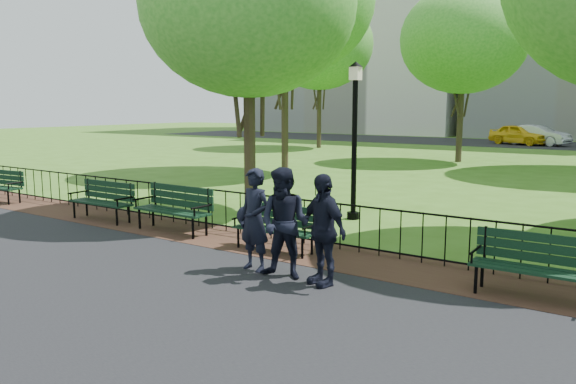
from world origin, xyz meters
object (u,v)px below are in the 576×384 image
Objects in this scene: park_bench_left_a at (175,204)px; person_left at (255,220)px; lamppost at (354,135)px; taxi at (519,134)px; tree_near_w at (248,5)px; person_mid at (285,223)px; tree_far_w at (320,44)px; park_bench_main at (265,220)px; tree_far_c at (464,40)px; sedan_silver at (537,135)px; park_bench_left_b at (104,197)px; person_right at (323,230)px; park_bench_right_a at (538,260)px.

person_left is (3.14, -1.29, 0.24)m from park_bench_left_a.
taxi is (-2.61, 29.30, -1.30)m from lamppost.
person_mid is (3.93, -4.11, -4.22)m from tree_near_w.
person_mid is (13.92, -23.90, -5.61)m from tree_far_w.
park_bench_main is at bearing 127.17° from person_mid.
tree_near_w is at bearing -166.11° from lamppost.
tree_far_w is at bearing 123.36° from lamppost.
tree_far_c is at bearing -21.22° from tree_far_w.
sedan_silver is (11.16, 10.20, -5.79)m from tree_far_w.
sedan_silver reaches higher than park_bench_left_b.
park_bench_left_a is at bearing -157.01° from taxi.
park_bench_main is 0.18× the size of tree_far_w.
person_right is 0.41× the size of taxi.
tree_near_w reaches higher than sedan_silver.
park_bench_right_a is 0.19× the size of tree_far_w.
lamppost is (2.48, 3.39, 1.39)m from park_bench_left_a.
tree_far_c is at bearing 95.76° from park_bench_main.
tree_far_w is at bearing 110.50° from person_mid.
park_bench_main is 1.36m from person_left.
person_mid is (3.61, -19.90, -4.85)m from tree_far_c.
park_bench_left_a is at bearing 150.49° from person_mid.
park_bench_right_a is at bearing -153.92° from sedan_silver.
person_right reaches higher than park_bench_right_a.
lamppost reaches higher than person_mid.
park_bench_right_a is 0.48× the size of lamppost.
person_right reaches higher than park_bench_left_a.
tree_far_c is at bearing 91.07° from park_bench_left_a.
tree_far_c is at bearing 104.61° from person_left.
sedan_silver is at bearing 84.91° from person_mid.
park_bench_left_a is at bearing -175.10° from person_right.
park_bench_left_b is 0.19× the size of tree_far_w.
park_bench_left_a is 0.20× the size of tree_far_w.
sedan_silver is at bearing 42.44° from tree_far_w.
lamppost reaches higher than park_bench_right_a.
park_bench_left_b reaches higher than park_bench_right_a.
tree_near_w reaches higher than person_right.
tree_far_c reaches higher than lamppost.
tree_far_c reaches higher than taxi.
person_left is at bearing -60.89° from tree_far_w.
sedan_silver is at bearing 91.25° from park_bench_main.
park_bench_main is 0.20× the size of tree_far_c.
tree_far_w is at bearing 108.22° from park_bench_left_b.
tree_far_w reaches higher than tree_near_w.
lamppost is 29.41m from sedan_silver.
lamppost is 0.45× the size of tree_far_c.
park_bench_left_a is 0.52× the size of lamppost.
person_left is 1.30m from person_right.
lamppost is 29.44m from taxi.
taxi is (-0.13, 32.69, 0.10)m from park_bench_left_a.
tree_near_w is 4.22× the size of person_mid.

